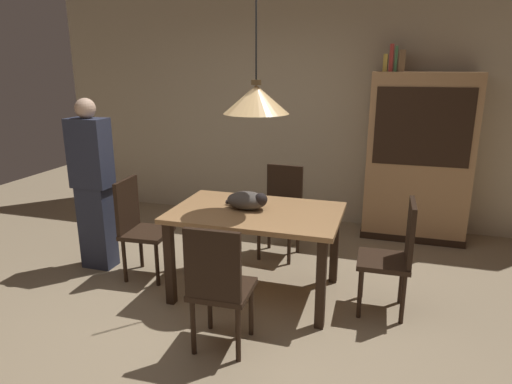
% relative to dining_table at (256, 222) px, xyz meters
% --- Properties ---
extents(ground, '(10.00, 10.00, 0.00)m').
position_rel_dining_table_xyz_m(ground, '(-0.10, -0.54, -0.65)').
color(ground, '#998466').
extents(back_wall, '(6.40, 0.10, 2.90)m').
position_rel_dining_table_xyz_m(back_wall, '(-0.10, 2.11, 0.80)').
color(back_wall, beige).
rests_on(back_wall, ground).
extents(dining_table, '(1.40, 0.90, 0.75)m').
position_rel_dining_table_xyz_m(dining_table, '(0.00, 0.00, 0.00)').
color(dining_table, '#A87A4C').
rests_on(dining_table, ground).
extents(chair_far_back, '(0.43, 0.43, 0.93)m').
position_rel_dining_table_xyz_m(chair_far_back, '(0.01, 0.88, -0.14)').
color(chair_far_back, black).
rests_on(chair_far_back, ground).
extents(chair_near_front, '(0.41, 0.41, 0.93)m').
position_rel_dining_table_xyz_m(chair_near_front, '(0.00, -0.88, -0.14)').
color(chair_near_front, black).
rests_on(chair_near_front, ground).
extents(chair_left_side, '(0.43, 0.43, 0.93)m').
position_rel_dining_table_xyz_m(chair_left_side, '(-1.13, -0.01, -0.14)').
color(chair_left_side, black).
rests_on(chair_left_side, ground).
extents(chair_right_side, '(0.41, 0.41, 0.93)m').
position_rel_dining_table_xyz_m(chair_right_side, '(1.13, 0.00, -0.14)').
color(chair_right_side, black).
rests_on(chair_right_side, ground).
extents(cat_sleeping, '(0.39, 0.24, 0.16)m').
position_rel_dining_table_xyz_m(cat_sleeping, '(-0.07, 0.02, 0.18)').
color(cat_sleeping, '#4C4742').
rests_on(cat_sleeping, dining_table).
extents(pendant_lamp, '(0.52, 0.52, 1.30)m').
position_rel_dining_table_xyz_m(pendant_lamp, '(0.00, 0.00, 1.01)').
color(pendant_lamp, '#E5B775').
extents(hutch_bookcase, '(1.12, 0.45, 1.85)m').
position_rel_dining_table_xyz_m(hutch_bookcase, '(1.33, 1.78, 0.24)').
color(hutch_bookcase, tan).
rests_on(hutch_bookcase, ground).
extents(book_yellow_short, '(0.04, 0.20, 0.18)m').
position_rel_dining_table_xyz_m(book_yellow_short, '(0.91, 1.78, 1.29)').
color(book_yellow_short, gold).
rests_on(book_yellow_short, hutch_bookcase).
extents(book_red_tall, '(0.04, 0.22, 0.28)m').
position_rel_dining_table_xyz_m(book_red_tall, '(0.96, 1.78, 1.34)').
color(book_red_tall, '#B73833').
rests_on(book_red_tall, hutch_bookcase).
extents(book_green_slim, '(0.03, 0.20, 0.26)m').
position_rel_dining_table_xyz_m(book_green_slim, '(1.01, 1.78, 1.33)').
color(book_green_slim, '#427A4C').
rests_on(book_green_slim, hutch_bookcase).
extents(book_brown_thick, '(0.06, 0.24, 0.22)m').
position_rel_dining_table_xyz_m(book_brown_thick, '(1.07, 1.78, 1.31)').
color(book_brown_thick, brown).
rests_on(book_brown_thick, hutch_bookcase).
extents(person_standing, '(0.36, 0.22, 1.64)m').
position_rel_dining_table_xyz_m(person_standing, '(-1.63, 0.06, 0.17)').
color(person_standing, '#2D3347').
rests_on(person_standing, ground).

